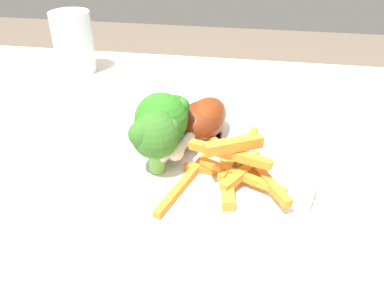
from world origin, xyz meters
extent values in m
cube|color=silver|center=(0.00, 0.00, 0.69)|extent=(1.02, 0.70, 0.03)
cylinder|color=#ACA695|center=(0.45, -0.29, 0.34)|extent=(0.06, 0.06, 0.68)
cylinder|color=white|center=(-0.06, 0.01, 0.71)|extent=(0.28, 0.28, 0.01)
cylinder|color=#7CBE4E|center=(-0.02, 0.03, 0.73)|extent=(0.02, 0.02, 0.03)
sphere|color=#336A23|center=(-0.02, 0.03, 0.76)|extent=(0.05, 0.05, 0.05)
sphere|color=#336A23|center=(-0.01, 0.05, 0.77)|extent=(0.03, 0.03, 0.03)
sphere|color=#336A23|center=(-0.02, 0.02, 0.77)|extent=(0.03, 0.03, 0.03)
sphere|color=#336A23|center=(-0.01, 0.02, 0.77)|extent=(0.03, 0.03, 0.03)
sphere|color=#336A23|center=(-0.04, 0.03, 0.77)|extent=(0.02, 0.02, 0.02)
cylinder|color=#7DA758|center=(-0.02, 0.01, 0.73)|extent=(0.02, 0.02, 0.03)
sphere|color=#2C761E|center=(-0.02, 0.01, 0.77)|extent=(0.06, 0.06, 0.06)
sphere|color=#2C761E|center=(-0.01, 0.02, 0.76)|extent=(0.02, 0.02, 0.02)
sphere|color=#2C761E|center=(-0.04, -0.01, 0.78)|extent=(0.02, 0.02, 0.02)
sphere|color=#2C761E|center=(-0.01, -0.01, 0.76)|extent=(0.02, 0.02, 0.02)
sphere|color=#2C761E|center=(-0.03, 0.02, 0.76)|extent=(0.03, 0.03, 0.03)
sphere|color=#2C761E|center=(-0.03, -0.01, 0.78)|extent=(0.02, 0.02, 0.02)
sphere|color=#2C761E|center=(-0.03, -0.02, 0.77)|extent=(0.03, 0.03, 0.03)
cube|color=orange|center=(-0.10, 0.04, 0.72)|extent=(0.02, 0.10, 0.01)
cube|color=orange|center=(-0.14, 0.05, 0.73)|extent=(0.05, 0.07, 0.01)
cube|color=orange|center=(-0.12, 0.04, 0.73)|extent=(0.04, 0.06, 0.01)
cube|color=orange|center=(-0.10, 0.04, 0.76)|extent=(0.06, 0.04, 0.01)
cube|color=orange|center=(-0.10, 0.00, 0.73)|extent=(0.05, 0.05, 0.01)
cube|color=orange|center=(-0.10, 0.04, 0.75)|extent=(0.09, 0.03, 0.01)
cube|color=orange|center=(-0.08, 0.03, 0.72)|extent=(0.06, 0.01, 0.01)
cube|color=orange|center=(-0.11, 0.02, 0.72)|extent=(0.03, 0.07, 0.01)
cube|color=orange|center=(-0.11, 0.00, 0.73)|extent=(0.04, 0.11, 0.01)
cube|color=orange|center=(-0.06, 0.06, 0.72)|extent=(0.04, 0.11, 0.01)
cube|color=orange|center=(-0.11, 0.05, 0.73)|extent=(0.09, 0.05, 0.01)
cylinder|color=#591C0A|center=(-0.06, -0.05, 0.72)|extent=(0.04, 0.04, 0.00)
ellipsoid|color=maroon|center=(-0.06, -0.05, 0.74)|extent=(0.07, 0.09, 0.05)
cylinder|color=beige|center=(-0.05, 0.01, 0.74)|extent=(0.02, 0.04, 0.01)
sphere|color=silver|center=(-0.04, 0.03, 0.74)|extent=(0.02, 0.02, 0.02)
cylinder|color=#4C190B|center=(-0.06, -0.04, 0.72)|extent=(0.05, 0.05, 0.00)
ellipsoid|color=maroon|center=(-0.06, -0.04, 0.74)|extent=(0.08, 0.09, 0.05)
cylinder|color=beige|center=(-0.04, 0.01, 0.74)|extent=(0.03, 0.04, 0.01)
sphere|color=silver|center=(-0.03, 0.03, 0.74)|extent=(0.02, 0.02, 0.02)
cube|color=silver|center=(-0.22, -0.20, 0.71)|extent=(0.13, 0.16, 0.00)
cylinder|color=silver|center=(0.19, -0.25, 0.76)|extent=(0.07, 0.07, 0.10)
camera|label=1|loc=(-0.11, 0.37, 0.97)|focal=36.28mm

